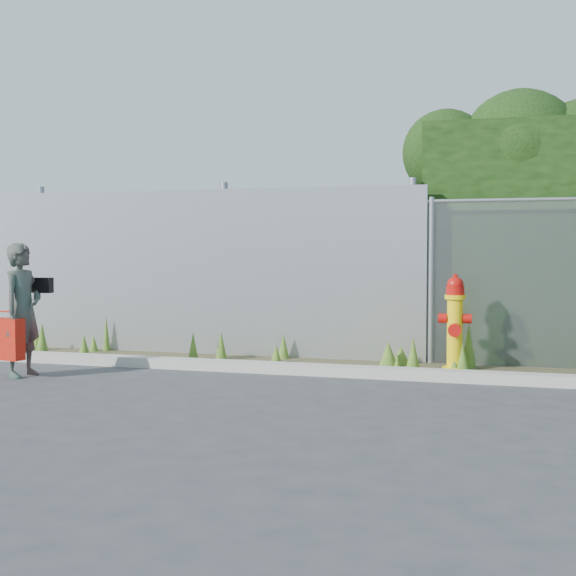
% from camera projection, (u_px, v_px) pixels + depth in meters
% --- Properties ---
extents(ground, '(80.00, 80.00, 0.00)m').
position_uv_depth(ground, '(276.00, 406.00, 7.28)').
color(ground, '#373739').
rests_on(ground, ground).
extents(curb, '(16.00, 0.22, 0.12)m').
position_uv_depth(curb, '(324.00, 370.00, 9.00)').
color(curb, '#A19C91').
rests_on(curb, ground).
extents(weed_strip, '(16.00, 1.29, 0.54)m').
position_uv_depth(weed_strip, '(357.00, 357.00, 9.57)').
color(weed_strip, '#403B24').
rests_on(weed_strip, ground).
extents(corrugated_fence, '(8.50, 0.21, 2.30)m').
position_uv_depth(corrugated_fence, '(117.00, 271.00, 11.03)').
color(corrugated_fence, '#A6A8AD').
rests_on(corrugated_fence, ground).
extents(fire_hydrant, '(0.38, 0.34, 1.13)m').
position_uv_depth(fire_hydrant, '(455.00, 325.00, 9.22)').
color(fire_hydrant, yellow).
rests_on(fire_hydrant, ground).
extents(woman, '(0.40, 0.57, 1.49)m').
position_uv_depth(woman, '(23.00, 310.00, 8.89)').
color(woman, '#106A56').
rests_on(woman, ground).
extents(red_tote_bag, '(0.41, 0.15, 0.54)m').
position_uv_depth(red_tote_bag, '(6.00, 339.00, 8.79)').
color(red_tote_bag, '#AD2409').
extents(black_shoulder_bag, '(0.23, 0.10, 0.17)m').
position_uv_depth(black_shoulder_bag, '(42.00, 285.00, 9.05)').
color(black_shoulder_bag, black).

